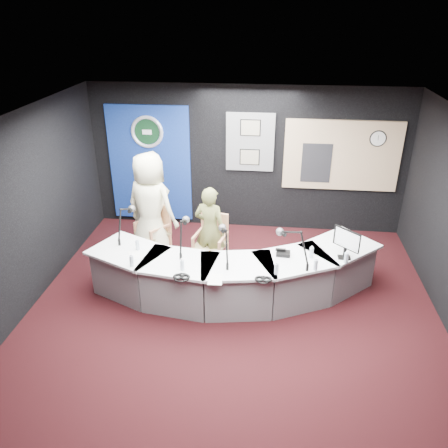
# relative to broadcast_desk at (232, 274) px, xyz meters

# --- Properties ---
(ground) EXTENTS (6.00, 6.00, 0.00)m
(ground) POSITION_rel_broadcast_desk_xyz_m (0.05, -0.55, -0.38)
(ground) COLOR black
(ground) RESTS_ON ground
(ceiling) EXTENTS (6.00, 6.00, 0.02)m
(ceiling) POSITION_rel_broadcast_desk_xyz_m (0.05, -0.55, 2.42)
(ceiling) COLOR silver
(ceiling) RESTS_ON ground
(wall_back) EXTENTS (6.00, 0.02, 2.80)m
(wall_back) POSITION_rel_broadcast_desk_xyz_m (0.05, 2.45, 1.02)
(wall_back) COLOR black
(wall_back) RESTS_ON ground
(wall_front) EXTENTS (6.00, 0.02, 2.80)m
(wall_front) POSITION_rel_broadcast_desk_xyz_m (0.05, -3.55, 1.02)
(wall_front) COLOR black
(wall_front) RESTS_ON ground
(wall_left) EXTENTS (0.02, 6.00, 2.80)m
(wall_left) POSITION_rel_broadcast_desk_xyz_m (-2.95, -0.55, 1.02)
(wall_left) COLOR black
(wall_left) RESTS_ON ground
(broadcast_desk) EXTENTS (4.50, 1.90, 0.75)m
(broadcast_desk) POSITION_rel_broadcast_desk_xyz_m (0.00, 0.00, 0.00)
(broadcast_desk) COLOR silver
(broadcast_desk) RESTS_ON ground
(backdrop_panel) EXTENTS (1.60, 0.05, 2.30)m
(backdrop_panel) POSITION_rel_broadcast_desk_xyz_m (-1.85, 2.42, 0.88)
(backdrop_panel) COLOR navy
(backdrop_panel) RESTS_ON wall_back
(agency_seal) EXTENTS (0.63, 0.07, 0.63)m
(agency_seal) POSITION_rel_broadcast_desk_xyz_m (-1.85, 2.38, 1.52)
(agency_seal) COLOR silver
(agency_seal) RESTS_ON backdrop_panel
(seal_center) EXTENTS (0.48, 0.01, 0.48)m
(seal_center) POSITION_rel_broadcast_desk_xyz_m (-1.85, 2.38, 1.52)
(seal_center) COLOR black
(seal_center) RESTS_ON backdrop_panel
(pinboard) EXTENTS (0.90, 0.04, 1.10)m
(pinboard) POSITION_rel_broadcast_desk_xyz_m (0.10, 2.42, 1.38)
(pinboard) COLOR slate
(pinboard) RESTS_ON wall_back
(framed_photo_upper) EXTENTS (0.34, 0.02, 0.27)m
(framed_photo_upper) POSITION_rel_broadcast_desk_xyz_m (0.10, 2.39, 1.65)
(framed_photo_upper) COLOR gray
(framed_photo_upper) RESTS_ON pinboard
(framed_photo_lower) EXTENTS (0.34, 0.02, 0.27)m
(framed_photo_lower) POSITION_rel_broadcast_desk_xyz_m (0.10, 2.39, 1.09)
(framed_photo_lower) COLOR gray
(framed_photo_lower) RESTS_ON pinboard
(booth_window_frame) EXTENTS (2.12, 0.06, 1.32)m
(booth_window_frame) POSITION_rel_broadcast_desk_xyz_m (1.80, 2.42, 1.18)
(booth_window_frame) COLOR tan
(booth_window_frame) RESTS_ON wall_back
(booth_glow) EXTENTS (2.00, 0.02, 1.20)m
(booth_glow) POSITION_rel_broadcast_desk_xyz_m (1.80, 2.41, 1.18)
(booth_glow) COLOR #F8EB9C
(booth_glow) RESTS_ON booth_window_frame
(equipment_rack) EXTENTS (0.55, 0.02, 0.75)m
(equipment_rack) POSITION_rel_broadcast_desk_xyz_m (1.35, 2.39, 1.03)
(equipment_rack) COLOR black
(equipment_rack) RESTS_ON booth_window_frame
(wall_clock) EXTENTS (0.28, 0.01, 0.28)m
(wall_clock) POSITION_rel_broadcast_desk_xyz_m (2.40, 2.39, 1.52)
(wall_clock) COLOR white
(wall_clock) RESTS_ON booth_window_frame
(armchair_left) EXTENTS (0.71, 0.71, 0.90)m
(armchair_left) POSITION_rel_broadcast_desk_xyz_m (-1.50, 1.05, 0.08)
(armchair_left) COLOR tan
(armchair_left) RESTS_ON ground
(armchair_right) EXTENTS (0.68, 0.68, 1.01)m
(armchair_right) POSITION_rel_broadcast_desk_xyz_m (-0.43, 0.73, 0.13)
(armchair_right) COLOR tan
(armchair_right) RESTS_ON ground
(draped_jacket) EXTENTS (0.45, 0.39, 0.70)m
(draped_jacket) POSITION_rel_broadcast_desk_xyz_m (-1.68, 1.24, 0.24)
(draped_jacket) COLOR gray
(draped_jacket) RESTS_ON armchair_left
(person_man) EXTENTS (1.09, 0.90, 1.92)m
(person_man) POSITION_rel_broadcast_desk_xyz_m (-1.50, 1.05, 0.59)
(person_man) COLOR beige
(person_man) RESTS_ON ground
(person_woman) EXTENTS (0.62, 0.50, 1.49)m
(person_woman) POSITION_rel_broadcast_desk_xyz_m (-0.43, 0.73, 0.37)
(person_woman) COLOR olive
(person_woman) RESTS_ON ground
(computer_monitor) EXTENTS (0.33, 0.31, 0.29)m
(computer_monitor) POSITION_rel_broadcast_desk_xyz_m (1.64, 0.03, 0.70)
(computer_monitor) COLOR black
(computer_monitor) RESTS_ON broadcast_desk
(desk_phone) EXTENTS (0.21, 0.17, 0.05)m
(desk_phone) POSITION_rel_broadcast_desk_xyz_m (0.75, 0.02, 0.40)
(desk_phone) COLOR black
(desk_phone) RESTS_ON broadcast_desk
(headphones_near) EXTENTS (0.21, 0.21, 0.03)m
(headphones_near) POSITION_rel_broadcast_desk_xyz_m (0.48, -0.68, 0.39)
(headphones_near) COLOR black
(headphones_near) RESTS_ON broadcast_desk
(headphones_far) EXTENTS (0.24, 0.24, 0.04)m
(headphones_far) POSITION_rel_broadcast_desk_xyz_m (-0.62, -0.75, 0.39)
(headphones_far) COLOR black
(headphones_far) RESTS_ON broadcast_desk
(paper_stack) EXTENTS (0.29, 0.32, 0.00)m
(paper_stack) POSITION_rel_broadcast_desk_xyz_m (-1.42, -0.21, 0.38)
(paper_stack) COLOR white
(paper_stack) RESTS_ON broadcast_desk
(notepad) EXTENTS (0.21, 0.28, 0.00)m
(notepad) POSITION_rel_broadcast_desk_xyz_m (-0.16, -0.73, 0.38)
(notepad) COLOR white
(notepad) RESTS_ON broadcast_desk
(boom_mic_a) EXTENTS (0.16, 0.74, 0.60)m
(boom_mic_a) POSITION_rel_broadcast_desk_xyz_m (-1.72, 0.36, 0.68)
(boom_mic_a) COLOR black
(boom_mic_a) RESTS_ON broadcast_desk
(boom_mic_b) EXTENTS (0.16, 0.74, 0.60)m
(boom_mic_b) POSITION_rel_broadcast_desk_xyz_m (-0.74, 0.04, 0.68)
(boom_mic_b) COLOR black
(boom_mic_b) RESTS_ON broadcast_desk
(boom_mic_c) EXTENTS (0.26, 0.72, 0.60)m
(boom_mic_c) POSITION_rel_broadcast_desk_xyz_m (-0.09, -0.16, 0.68)
(boom_mic_c) COLOR black
(boom_mic_c) RESTS_ON broadcast_desk
(boom_mic_d) EXTENTS (0.52, 0.60, 0.60)m
(boom_mic_d) POSITION_rel_broadcast_desk_xyz_m (0.88, -0.13, 0.68)
(boom_mic_d) COLOR black
(boom_mic_d) RESTS_ON broadcast_desk
(water_bottles) EXTENTS (3.13, 0.61, 0.18)m
(water_bottles) POSITION_rel_broadcast_desk_xyz_m (0.11, -0.28, 0.46)
(water_bottles) COLOR silver
(water_bottles) RESTS_ON broadcast_desk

